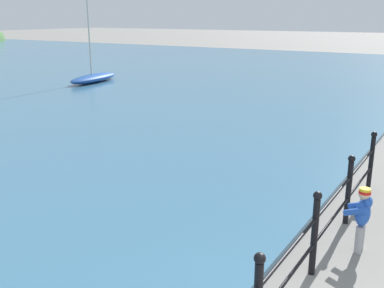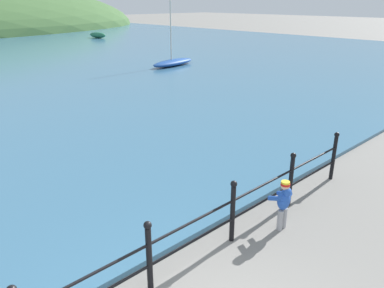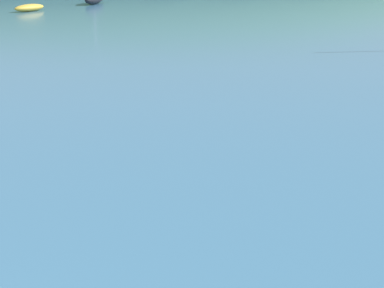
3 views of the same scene
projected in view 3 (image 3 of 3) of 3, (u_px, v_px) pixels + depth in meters
water at (119, 9)px, 31.86m from camera, size 80.00×60.00×0.10m
boat_twin_mast at (29, 8)px, 30.22m from camera, size 1.75×2.05×0.40m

